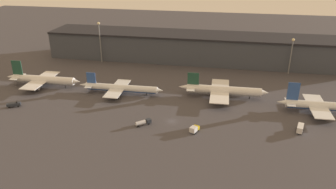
{
  "coord_description": "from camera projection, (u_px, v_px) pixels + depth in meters",
  "views": [
    {
      "loc": [
        23.39,
        -131.41,
        72.17
      ],
      "look_at": [
        -5.04,
        16.49,
        6.0
      ],
      "focal_mm": 35.0,
      "sensor_mm": 36.0,
      "label": 1
    }
  ],
  "objects": [
    {
      "name": "airplane_0",
      "position": [
        43.0,
        80.0,
        189.35
      ],
      "size": [
        45.83,
        29.79,
        14.58
      ],
      "rotation": [
        0.0,
        0.0,
        0.02
      ],
      "color": "white",
      "rests_on": "ground"
    },
    {
      "name": "terminal_building",
      "position": [
        196.0,
        47.0,
        231.41
      ],
      "size": [
        208.9,
        29.8,
        19.28
      ],
      "color": "#3D424C",
      "rests_on": "ground"
    },
    {
      "name": "airplane_2",
      "position": [
        223.0,
        90.0,
        174.75
      ],
      "size": [
        48.05,
        33.58,
        12.88
      ],
      "rotation": [
        0.0,
        0.0,
        0.02
      ],
      "color": "white",
      "rests_on": "ground"
    },
    {
      "name": "airplane_1",
      "position": [
        120.0,
        88.0,
        179.43
      ],
      "size": [
        47.65,
        26.53,
        11.25
      ],
      "rotation": [
        0.0,
        0.0,
        0.02
      ],
      "color": "white",
      "rests_on": "ground"
    },
    {
      "name": "airplane_3",
      "position": [
        320.0,
        106.0,
        158.24
      ],
      "size": [
        40.97,
        27.97,
        14.65
      ],
      "rotation": [
        0.0,
        0.0,
        0.02
      ],
      "color": "white",
      "rests_on": "ground"
    },
    {
      "name": "ground",
      "position": [
        172.0,
        121.0,
        151.22
      ],
      "size": [
        600.0,
        600.0,
        0.0
      ],
      "primitive_type": "plane",
      "color": "#423F44"
    },
    {
      "name": "service_vehicle_1",
      "position": [
        14.0,
        104.0,
        164.69
      ],
      "size": [
        6.82,
        5.04,
        2.92
      ],
      "rotation": [
        0.0,
        0.0,
        0.5
      ],
      "color": "#282D38",
      "rests_on": "ground"
    },
    {
      "name": "lamp_post_0",
      "position": [
        100.0,
        37.0,
        224.84
      ],
      "size": [
        1.8,
        1.8,
        28.23
      ],
      "color": "slate",
      "rests_on": "ground"
    },
    {
      "name": "service_vehicle_2",
      "position": [
        194.0,
        129.0,
        141.37
      ],
      "size": [
        4.18,
        5.36,
        2.92
      ],
      "rotation": [
        0.0,
        0.0,
        1.17
      ],
      "color": "gold",
      "rests_on": "ground"
    },
    {
      "name": "service_vehicle_0",
      "position": [
        300.0,
        128.0,
        141.66
      ],
      "size": [
        4.19,
        7.64,
        3.31
      ],
      "rotation": [
        0.0,
        0.0,
        1.3
      ],
      "color": "white",
      "rests_on": "ground"
    },
    {
      "name": "lamp_post_1",
      "position": [
        292.0,
        51.0,
        204.16
      ],
      "size": [
        1.8,
        1.8,
        22.97
      ],
      "color": "slate",
      "rests_on": "ground"
    },
    {
      "name": "service_vehicle_3",
      "position": [
        143.0,
        122.0,
        147.15
      ],
      "size": [
        6.81,
        6.3,
        2.53
      ],
      "rotation": [
        0.0,
        0.0,
        0.72
      ],
      "color": "#282D38",
      "rests_on": "ground"
    }
  ]
}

